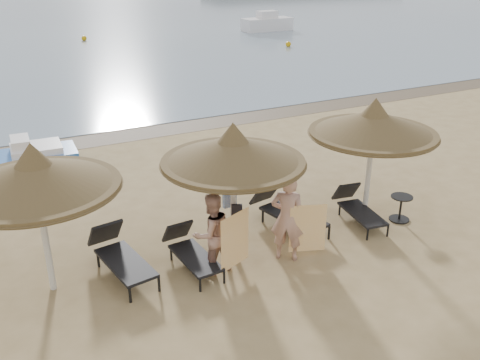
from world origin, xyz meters
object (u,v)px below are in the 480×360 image
object	(u,v)px
lounger_far_left	(119,254)
person_right	(288,211)
palapa_left	(35,175)
person_left	(211,227)
palapa_right	(374,124)
side_table	(400,209)
palapa_center	(233,151)
lounger_far_right	(357,207)
pedal_boat	(36,157)
lounger_near_left	(190,250)
lounger_near_right	(285,209)

from	to	relation	value
lounger_far_left	person_right	world-z (taller)	person_right
palapa_left	person_left	xyz separation A→B (m)	(3.03, -0.82, -1.40)
lounger_far_left	palapa_right	bearing A→B (deg)	-11.87
side_table	palapa_center	bearing A→B (deg)	174.02
lounger_far_left	lounger_far_right	size ratio (longest dim) A/B	1.15
palapa_left	side_table	size ratio (longest dim) A/B	4.79
palapa_center	person_left	world-z (taller)	palapa_center
person_right	pedal_boat	size ratio (longest dim) A/B	0.98
palapa_right	lounger_near_left	world-z (taller)	palapa_right
palapa_right	person_left	world-z (taller)	palapa_right
side_table	person_left	distance (m)	5.04
lounger_far_right	pedal_boat	size ratio (longest dim) A/B	0.80
palapa_center	lounger_near_left	xyz separation A→B (m)	(-1.02, -0.02, -2.00)
person_left	palapa_left	bearing A→B (deg)	-22.29
person_left	pedal_boat	world-z (taller)	person_left
palapa_center	lounger_far_left	xyz separation A→B (m)	(-2.39, 0.40, -1.96)
person_right	palapa_center	bearing A→B (deg)	1.76
palapa_left	lounger_far_right	distance (m)	7.39
palapa_left	side_table	bearing A→B (deg)	-5.99
palapa_right	person_right	bearing A→B (deg)	-163.74
palapa_center	lounger_far_left	distance (m)	3.11
lounger_near_left	palapa_right	bearing A→B (deg)	-2.83
lounger_near_left	lounger_far_right	size ratio (longest dim) A/B	1.00
palapa_left	palapa_center	bearing A→B (deg)	-6.00
lounger_far_right	pedal_boat	bearing A→B (deg)	141.32
lounger_far_right	person_right	bearing A→B (deg)	-155.36
person_right	lounger_near_right	bearing A→B (deg)	-81.28
lounger_far_left	lounger_near_right	distance (m)	4.05
person_right	palapa_left	bearing A→B (deg)	25.84
lounger_far_right	pedal_boat	xyz separation A→B (m)	(-6.48, 6.96, 0.03)
side_table	person_left	size ratio (longest dim) A/B	0.32
palapa_center	person_left	size ratio (longest dim) A/B	1.49
lounger_near_right	lounger_far_right	bearing A→B (deg)	-30.71
palapa_right	lounger_near_right	size ratio (longest dim) A/B	1.38
palapa_center	lounger_near_left	bearing A→B (deg)	-178.75
palapa_center	palapa_right	xyz separation A→B (m)	(3.68, 0.12, 0.02)
palapa_right	lounger_far_left	distance (m)	6.39
lounger_near_right	person_right	xyz separation A→B (m)	(-0.75, -1.28, 0.70)
side_table	person_right	distance (m)	3.49
lounger_near_left	lounger_far_right	xyz separation A→B (m)	(4.38, 0.04, -0.00)
lounger_far_right	lounger_near_right	bearing A→B (deg)	169.86
palapa_right	lounger_far_left	bearing A→B (deg)	177.33
palapa_center	person_left	bearing A→B (deg)	-148.45
lounger_far_right	person_right	distance (m)	2.66
palapa_left	palapa_right	size ratio (longest dim) A/B	1.01
lounger_near_right	pedal_boat	distance (m)	7.98
person_left	pedal_boat	xyz separation A→B (m)	(-2.42, 7.41, -0.62)
palapa_center	lounger_far_right	xyz separation A→B (m)	(3.36, 0.02, -2.01)
side_table	person_right	xyz separation A→B (m)	(-3.39, -0.24, 0.82)
palapa_left	lounger_far_right	xyz separation A→B (m)	(7.09, -0.37, -2.05)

